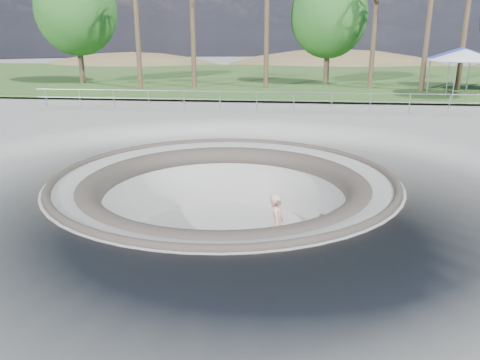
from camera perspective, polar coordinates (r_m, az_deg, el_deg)
The scene contains 11 objects.
ground at distance 14.05m, azimuth -1.92°, elevation 0.42°, with size 180.00×180.00×0.00m, color gray.
skate_bowl at distance 14.68m, azimuth -1.84°, elevation -6.43°, with size 14.00×14.00×4.10m.
grass_strip at distance 47.50m, azimuth 4.22°, elevation 12.50°, with size 180.00×36.00×0.12m.
distant_hills at distance 71.36m, azimuth 7.98°, elevation 8.08°, with size 103.20×45.00×28.60m.
safety_railing at distance 25.60m, azimuth 2.04°, elevation 9.63°, with size 25.00×0.06×1.03m.
skateboard at distance 13.25m, azimuth 4.40°, elevation -9.21°, with size 0.91×0.40×0.09m.
skater at distance 12.86m, azimuth 4.50°, elevation -5.52°, with size 0.66×0.43×1.81m, color #E0A991.
canopy_white at distance 33.01m, azimuth 25.70°, elevation 13.55°, with size 5.69×5.69×2.99m.
canopy_blue at distance 35.01m, azimuth 25.41°, elevation 13.81°, with size 6.00×6.00×3.07m.
bushy_tree_left at distance 41.96m, azimuth -19.36°, elevation 18.98°, with size 6.55×5.96×9.45m.
bushy_tree_mid at distance 39.54m, azimuth 10.81°, elevation 19.07°, with size 6.02×5.47×8.68m.
Camera 1 is at (2.00, -13.31, 4.04)m, focal length 35.00 mm.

